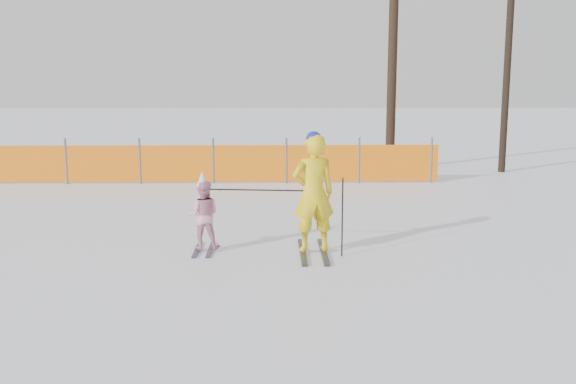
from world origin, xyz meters
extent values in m
plane|color=white|center=(0.00, 0.00, 0.00)|extent=(120.00, 120.00, 0.00)
cube|color=black|center=(0.23, 0.44, 0.02)|extent=(0.09, 1.60, 0.04)
cube|color=black|center=(0.57, 0.44, 0.02)|extent=(0.09, 1.60, 0.04)
imported|color=yellow|center=(0.40, 0.44, 0.99)|extent=(0.77, 0.58, 1.90)
sphere|color=#1C239A|center=(0.40, 0.44, 1.86)|extent=(0.25, 0.25, 0.25)
cube|color=black|center=(-1.50, 0.65, 0.01)|extent=(0.09, 1.00, 0.03)
cube|color=black|center=(-1.28, 0.65, 0.01)|extent=(0.09, 1.00, 0.03)
imported|color=pink|center=(-1.39, 0.65, 0.60)|extent=(0.55, 0.43, 1.14)
cone|color=white|center=(-1.39, 0.65, 1.20)|extent=(0.19, 0.19, 0.24)
cylinder|color=black|center=(0.85, 0.24, 0.63)|extent=(0.02, 0.02, 1.27)
cylinder|color=black|center=(-0.49, 0.55, 1.03)|extent=(1.55, 0.21, 0.02)
cylinder|color=#595960|center=(-5.89, 7.80, 0.62)|extent=(0.06, 0.06, 1.25)
cylinder|color=#595960|center=(-3.89, 7.80, 0.62)|extent=(0.06, 0.06, 1.25)
cylinder|color=#595960|center=(-1.89, 7.80, 0.62)|extent=(0.06, 0.06, 1.25)
cylinder|color=#595960|center=(0.11, 7.80, 0.62)|extent=(0.06, 0.06, 1.25)
cylinder|color=#595960|center=(2.11, 7.80, 0.62)|extent=(0.06, 0.06, 1.25)
cylinder|color=#595960|center=(4.11, 7.80, 0.62)|extent=(0.06, 0.06, 1.25)
cube|color=orange|center=(-3.79, 7.80, 0.55)|extent=(16.19, 0.03, 1.00)
cylinder|color=black|center=(3.45, 10.47, 3.27)|extent=(0.29, 0.29, 6.53)
cylinder|color=black|center=(6.84, 9.91, 3.12)|extent=(0.21, 0.21, 6.24)
camera|label=1|loc=(-0.22, -9.66, 2.74)|focal=40.00mm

